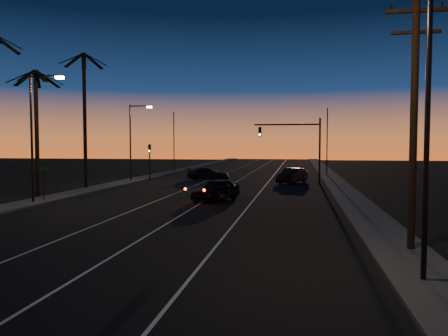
% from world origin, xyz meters
% --- Properties ---
extents(road, '(20.00, 170.00, 0.01)m').
position_xyz_m(road, '(0.00, 30.00, 0.01)').
color(road, black).
rests_on(road, ground).
extents(sidewalk_left, '(2.40, 170.00, 0.16)m').
position_xyz_m(sidewalk_left, '(-11.20, 30.00, 0.08)').
color(sidewalk_left, '#3D3D3A').
rests_on(sidewalk_left, ground).
extents(sidewalk_right, '(2.40, 170.00, 0.16)m').
position_xyz_m(sidewalk_right, '(11.20, 30.00, 0.08)').
color(sidewalk_right, '#3D3D3A').
rests_on(sidewalk_right, ground).
extents(lane_stripe_left, '(0.12, 160.00, 0.01)m').
position_xyz_m(lane_stripe_left, '(-3.00, 30.00, 0.02)').
color(lane_stripe_left, silver).
rests_on(lane_stripe_left, road).
extents(lane_stripe_mid, '(0.12, 160.00, 0.01)m').
position_xyz_m(lane_stripe_mid, '(0.50, 30.00, 0.02)').
color(lane_stripe_mid, silver).
rests_on(lane_stripe_mid, road).
extents(lane_stripe_right, '(0.12, 160.00, 0.01)m').
position_xyz_m(lane_stripe_right, '(4.00, 30.00, 0.02)').
color(lane_stripe_right, silver).
rests_on(lane_stripe_right, road).
extents(palm_mid, '(4.25, 4.16, 10.03)m').
position_xyz_m(palm_mid, '(-13.20, 24.00, 6.25)').
color(palm_mid, black).
rests_on(palm_mid, ground).
extents(palm_far, '(4.25, 4.16, 12.53)m').
position_xyz_m(palm_far, '(-12.20, 30.00, 7.61)').
color(palm_far, black).
rests_on(palm_far, ground).
extents(streetlight_left_near, '(2.55, 0.26, 9.00)m').
position_xyz_m(streetlight_left_near, '(-10.70, 20.00, 5.32)').
color(streetlight_left_near, black).
rests_on(streetlight_left_near, ground).
extents(streetlight_left_far, '(2.55, 0.26, 8.50)m').
position_xyz_m(streetlight_left_far, '(-10.69, 38.00, 5.06)').
color(streetlight_left_far, black).
rests_on(streetlight_left_far, ground).
extents(streetlight_right_near, '(2.55, 0.26, 9.00)m').
position_xyz_m(streetlight_right_near, '(10.70, 6.00, 5.32)').
color(streetlight_right_near, black).
rests_on(streetlight_right_near, ground).
extents(street_sign, '(0.70, 0.06, 2.60)m').
position_xyz_m(street_sign, '(-10.80, 21.00, 1.66)').
color(street_sign, black).
rests_on(street_sign, ground).
extents(utility_pole, '(2.20, 0.28, 10.00)m').
position_xyz_m(utility_pole, '(11.60, 10.00, 5.32)').
color(utility_pole, black).
rests_on(utility_pole, ground).
extents(signal_mast, '(7.10, 0.41, 7.00)m').
position_xyz_m(signal_mast, '(7.14, 39.99, 4.78)').
color(signal_mast, black).
rests_on(signal_mast, ground).
extents(signal_post, '(0.28, 0.37, 4.20)m').
position_xyz_m(signal_post, '(-9.50, 39.98, 2.89)').
color(signal_post, black).
rests_on(signal_post, ground).
extents(far_pole_left, '(0.14, 0.14, 9.00)m').
position_xyz_m(far_pole_left, '(-11.00, 55.00, 4.50)').
color(far_pole_left, black).
rests_on(far_pole_left, ground).
extents(far_pole_right, '(0.14, 0.14, 9.00)m').
position_xyz_m(far_pole_right, '(11.00, 52.00, 4.50)').
color(far_pole_right, black).
rests_on(far_pole_right, ground).
extents(lead_car, '(3.60, 5.48, 1.59)m').
position_xyz_m(lead_car, '(1.26, 24.12, 0.81)').
color(lead_car, black).
rests_on(lead_car, road).
extents(right_car, '(3.39, 5.21, 1.62)m').
position_xyz_m(right_car, '(6.64, 39.43, 0.82)').
color(right_car, black).
rests_on(right_car, road).
extents(cross_car, '(5.09, 2.53, 1.42)m').
position_xyz_m(cross_car, '(-3.10, 42.04, 0.72)').
color(cross_car, black).
rests_on(cross_car, road).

